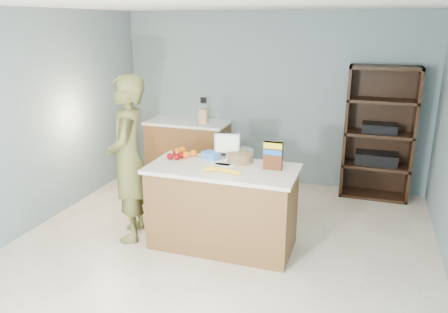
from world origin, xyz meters
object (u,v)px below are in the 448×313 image
(tv, at_px, (227,144))
(counter_peninsula, at_px, (223,210))
(shelving_unit, at_px, (379,135))
(person, at_px, (129,160))
(cereal_box, at_px, (273,154))

(tv, bearing_deg, counter_peninsula, -81.01)
(counter_peninsula, distance_m, shelving_unit, 2.61)
(person, bearing_deg, tv, 91.99)
(tv, bearing_deg, shelving_unit, 47.53)
(person, relative_size, cereal_box, 6.38)
(shelving_unit, distance_m, cereal_box, 2.22)
(shelving_unit, height_order, cereal_box, shelving_unit)
(shelving_unit, bearing_deg, tv, -132.47)
(tv, xyz_separation_m, cereal_box, (0.56, -0.21, 0.01))
(counter_peninsula, bearing_deg, cereal_box, 10.64)
(person, xyz_separation_m, cereal_box, (1.55, 0.22, 0.15))
(person, bearing_deg, counter_peninsula, 75.43)
(person, distance_m, tv, 1.08)
(counter_peninsula, bearing_deg, tv, 98.99)
(counter_peninsula, distance_m, cereal_box, 0.83)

